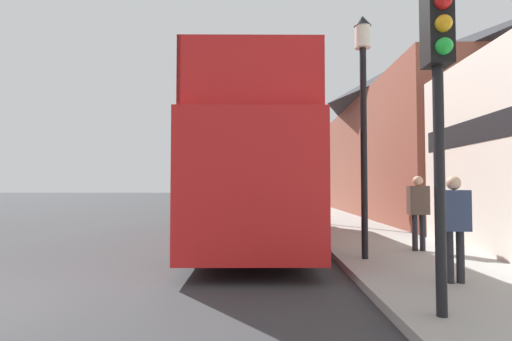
# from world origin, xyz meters

# --- Properties ---
(ground_plane) EXTENTS (144.00, 144.00, 0.00)m
(ground_plane) POSITION_xyz_m (0.00, 21.00, 0.00)
(ground_plane) COLOR #333335
(sidewalk) EXTENTS (3.11, 108.00, 0.14)m
(sidewalk) POSITION_xyz_m (7.50, 18.00, 0.07)
(sidewalk) COLOR #999993
(sidewalk) RESTS_ON ground_plane
(brick_terrace_rear) EXTENTS (6.00, 17.99, 8.37)m
(brick_terrace_rear) POSITION_xyz_m (12.05, 16.25, 4.19)
(brick_terrace_rear) COLOR brown
(brick_terrace_rear) RESTS_ON ground_plane
(tour_bus) EXTENTS (2.83, 10.46, 4.20)m
(tour_bus) POSITION_xyz_m (4.09, 6.89, 1.88)
(tour_bus) COLOR red
(tour_bus) RESTS_ON ground_plane
(parked_car_ahead_of_bus) EXTENTS (1.81, 3.94, 1.55)m
(parked_car_ahead_of_bus) POSITION_xyz_m (4.84, 14.28, 0.71)
(parked_car_ahead_of_bus) COLOR silver
(parked_car_ahead_of_bus) RESTS_ON ground_plane
(pedestrian_nearest) EXTENTS (0.42, 0.23, 1.61)m
(pedestrian_nearest) POSITION_xyz_m (7.31, 1.31, 1.11)
(pedestrian_nearest) COLOR #232328
(pedestrian_nearest) RESTS_ON sidewalk
(pedestrian_second) EXTENTS (0.44, 0.24, 1.68)m
(pedestrian_second) POSITION_xyz_m (7.93, 4.31, 1.15)
(pedestrian_second) COLOR #232328
(pedestrian_second) RESTS_ON sidewalk
(traffic_signal) EXTENTS (0.28, 0.42, 3.67)m
(traffic_signal) POSITION_xyz_m (6.43, -0.26, 2.83)
(traffic_signal) COLOR black
(traffic_signal) RESTS_ON sidewalk
(lamp_post_nearest) EXTENTS (0.35, 0.35, 4.95)m
(lamp_post_nearest) POSITION_xyz_m (6.47, 3.32, 3.53)
(lamp_post_nearest) COLOR black
(lamp_post_nearest) RESTS_ON sidewalk
(lamp_post_second) EXTENTS (0.35, 0.35, 4.73)m
(lamp_post_second) POSITION_xyz_m (6.51, 11.05, 3.40)
(lamp_post_second) COLOR black
(lamp_post_second) RESTS_ON sidewalk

